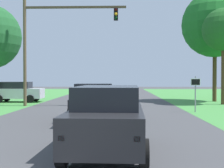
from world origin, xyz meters
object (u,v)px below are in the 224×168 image
Objects in this scene: keep_moving_sign at (195,89)px; oak_tree_right at (215,24)px; crossing_suv_far at (17,91)px; traffic_light at (51,36)px; red_suv_near at (108,118)px; extra_tree_2 at (224,30)px; pickup_truck_lead at (94,102)px.

oak_tree_right is (3.82, 9.07, 5.50)m from keep_moving_sign.
crossing_suv_far is at bearing -176.07° from oak_tree_right.
traffic_light is 11.39m from keep_moving_sign.
crossing_suv_far is at bearing 150.22° from keep_moving_sign.
keep_moving_sign is 0.51× the size of crossing_suv_far.
crossing_suv_far is (-8.74, 18.78, -0.07)m from red_suv_near.
keep_moving_sign is 0.29× the size of extra_tree_2.
extra_tree_2 is (9.53, 10.03, 4.98)m from pickup_truck_lead.
extra_tree_2 reaches higher than red_suv_near.
traffic_light is 3.61× the size of keep_moving_sign.
extra_tree_2 reaches higher than pickup_truck_lead.
keep_moving_sign reaches higher than crossing_suv_far.
keep_moving_sign is 0.23× the size of oak_tree_right.
red_suv_near is at bearing -114.59° from keep_moving_sign.
extra_tree_2 is (8.58, 16.76, 4.93)m from red_suv_near.
pickup_truck_lead is (-0.95, 6.72, -0.05)m from red_suv_near.
pickup_truck_lead is at bearing -64.29° from traffic_light.
extra_tree_2 is at bearing 58.48° from keep_moving_sign.
oak_tree_right is 3.39m from extra_tree_2.
traffic_light is 1.86× the size of crossing_suv_far.
keep_moving_sign is at bearing -121.52° from extra_tree_2.
red_suv_near is 16.33m from traffic_light.
crossing_suv_far is (-7.79, 12.06, -0.02)m from pickup_truck_lead.
red_suv_near is 20.72m from crossing_suv_far.
traffic_light is (-4.92, 14.96, 4.31)m from red_suv_near.
oak_tree_right reaches higher than red_suv_near.
red_suv_near is 0.86× the size of pickup_truck_lead.
pickup_truck_lead is 0.68× the size of traffic_light.
red_suv_near is 0.47× the size of oak_tree_right.
traffic_light reaches higher than pickup_truck_lead.
traffic_light is 13.63m from extra_tree_2.
traffic_light is 14.72m from oak_tree_right.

